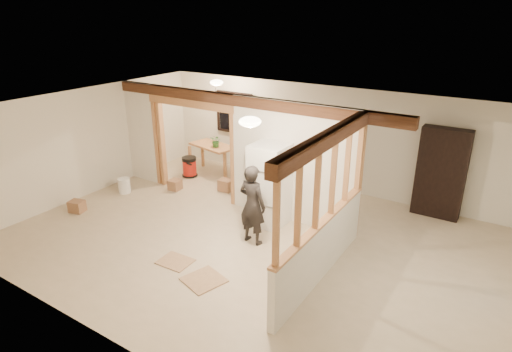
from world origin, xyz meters
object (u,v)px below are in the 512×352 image
Objects in this scene: work_table at (213,159)px; shop_vac at (189,167)px; woman at (252,205)px; refrigerator at (270,185)px; bookshelf at (441,173)px.

shop_vac is (-0.40, -0.51, -0.13)m from work_table.
work_table is 2.36× the size of shop_vac.
woman reaches higher than work_table.
refrigerator reaches higher than work_table.
refrigerator is 1.34× the size of work_table.
refrigerator is 3.39m from shop_vac.
shop_vac is at bearing 159.81° from refrigerator.
work_table reaches higher than shop_vac.
bookshelf is at bearing 17.66° from work_table.
refrigerator is 3.59m from bookshelf.
work_table is (-2.87, 2.51, -0.38)m from woman.
shop_vac is at bearing -115.80° from work_table.
bookshelf reaches higher than work_table.
refrigerator is 1.09× the size of woman.
bookshelf reaches higher than woman.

